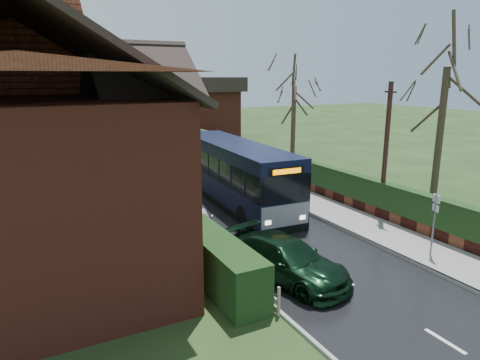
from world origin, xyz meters
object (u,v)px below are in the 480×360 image
car_silver (194,218)px  brick_house (33,141)px  telegraph_pole (386,152)px  bus_stop_sign (435,216)px  bus (235,174)px  car_green (286,259)px

car_silver → brick_house: bearing=-176.9°
telegraph_pole → bus_stop_sign: bearing=-100.7°
brick_house → bus_stop_sign: bearing=-29.0°
brick_house → bus: brick_house is taller
brick_house → telegraph_pole: 14.84m
car_green → brick_house: bearing=125.3°
car_green → car_silver: bearing=86.9°
bus → car_silver: 4.91m
brick_house → bus: bearing=16.2°
car_silver → car_green: size_ratio=0.80×
car_green → telegraph_pole: (7.47, 3.16, 2.56)m
car_green → bus_stop_sign: bearing=-26.2°
car_green → telegraph_pole: size_ratio=0.74×
brick_house → bus: size_ratio=1.36×
car_green → bus_stop_sign: (5.67, -1.14, 0.97)m
telegraph_pole → car_silver: bearing=176.9°
bus_stop_sign → bus: bearing=127.7°
brick_house → car_silver: size_ratio=3.90×
brick_house → car_green: (7.07, -5.91, -3.69)m
bus → brick_house: bearing=-160.9°
car_green → bus: bearing=59.3°
brick_house → car_green: size_ratio=3.10×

